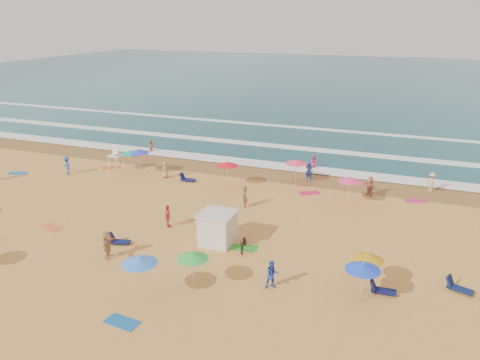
% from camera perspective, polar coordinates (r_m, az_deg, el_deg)
% --- Properties ---
extents(ground, '(220.00, 220.00, 0.00)m').
position_cam_1_polar(ground, '(34.04, -7.83, -4.99)').
color(ground, gold).
rests_on(ground, ground).
extents(ocean, '(220.00, 140.00, 0.18)m').
position_cam_1_polar(ocean, '(112.95, 13.28, 11.77)').
color(ocean, '#0C4756').
rests_on(ocean, ground).
extents(wet_sand, '(220.00, 220.00, 0.00)m').
position_cam_1_polar(wet_sand, '(44.62, -0.20, 1.18)').
color(wet_sand, olive).
rests_on(wet_sand, ground).
extents(surf_foam, '(200.00, 18.70, 0.05)m').
position_cam_1_polar(surf_foam, '(52.57, 3.28, 4.07)').
color(surf_foam, white).
rests_on(surf_foam, ground).
extents(cabana, '(2.00, 2.00, 2.00)m').
position_cam_1_polar(cabana, '(30.24, -2.76, -5.97)').
color(cabana, silver).
rests_on(cabana, ground).
extents(cabana_roof, '(2.20, 2.20, 0.12)m').
position_cam_1_polar(cabana_roof, '(29.81, -2.79, -4.13)').
color(cabana_roof, silver).
rests_on(cabana_roof, cabana).
extents(bicycle, '(0.95, 1.84, 0.92)m').
position_cam_1_polar(bicycle, '(29.59, 0.43, -7.72)').
color(bicycle, black).
rests_on(bicycle, ground).
extents(lifeguard_stand, '(1.20, 1.20, 2.10)m').
position_cam_1_polar(lifeguard_stand, '(45.66, -14.85, 2.31)').
color(lifeguard_stand, white).
rests_on(lifeguard_stand, ground).
extents(beach_umbrellas, '(56.01, 24.41, 0.77)m').
position_cam_1_polar(beach_umbrellas, '(33.99, -6.43, -1.09)').
color(beach_umbrellas, '#FF3860').
rests_on(beach_umbrellas, ground).
extents(loungers, '(42.43, 21.72, 0.34)m').
position_cam_1_polar(loungers, '(28.83, -4.41, -9.20)').
color(loungers, '#0F1B4D').
rests_on(loungers, ground).
extents(towels, '(45.99, 22.87, 0.03)m').
position_cam_1_polar(towels, '(34.39, -12.62, -5.01)').
color(towels, '#E01C59').
rests_on(towels, ground).
extents(beachgoers, '(44.06, 25.04, 2.14)m').
position_cam_1_polar(beachgoers, '(37.66, -6.83, -1.18)').
color(beachgoers, '#DC374E').
rests_on(beachgoers, ground).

